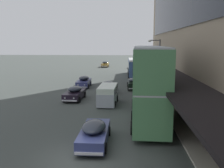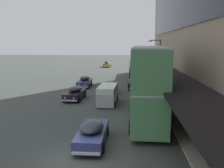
% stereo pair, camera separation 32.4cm
% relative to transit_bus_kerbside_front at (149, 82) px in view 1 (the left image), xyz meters
% --- Properties ---
extents(ground, '(240.00, 240.00, 0.00)m').
position_rel_transit_bus_kerbside_front_xyz_m(ground, '(-4.26, -7.34, -3.25)').
color(ground, '#454C48').
extents(transit_bus_kerbside_front, '(2.99, 10.69, 6.04)m').
position_rel_transit_bus_kerbside_front_xyz_m(transit_bus_kerbside_front, '(0.00, 0.00, 0.00)').
color(transit_bus_kerbside_front, '#56965F').
rests_on(transit_bus_kerbside_front, ground).
extents(transit_bus_kerbside_rear, '(2.74, 11.42, 3.20)m').
position_rel_transit_bus_kerbside_front_xyz_m(transit_bus_kerbside_rear, '(-0.07, 28.65, -1.41)').
color(transit_bus_kerbside_rear, '#405F99').
rests_on(transit_bus_kerbside_rear, ground).
extents(sedan_oncoming_rear, '(2.02, 4.60, 1.52)m').
position_rel_transit_bus_kerbside_front_xyz_m(sedan_oncoming_rear, '(-0.64, 14.70, -2.49)').
color(sedan_oncoming_rear, black).
rests_on(sedan_oncoming_rear, ground).
extents(sedan_trailing_near, '(1.83, 4.74, 1.49)m').
position_rel_transit_bus_kerbside_front_xyz_m(sedan_trailing_near, '(-3.78, -4.99, -2.51)').
color(sedan_trailing_near, navy).
rests_on(sedan_trailing_near, ground).
extents(sedan_oncoming_front, '(1.84, 4.32, 1.54)m').
position_rel_transit_bus_kerbside_front_xyz_m(sedan_oncoming_front, '(-4.08, 11.41, -2.50)').
color(sedan_oncoming_front, beige).
rests_on(sedan_oncoming_front, ground).
extents(sedan_lead_mid, '(1.96, 4.52, 1.45)m').
position_rel_transit_bus_kerbside_front_xyz_m(sedan_lead_mid, '(0.16, 43.87, -2.53)').
color(sedan_lead_mid, beige).
rests_on(sedan_lead_mid, ground).
extents(sedan_second_mid, '(2.04, 4.47, 1.48)m').
position_rel_transit_bus_kerbside_front_xyz_m(sedan_second_mid, '(-7.56, 7.37, -2.52)').
color(sedan_second_mid, black).
rests_on(sedan_second_mid, ground).
extents(sedan_lead_near, '(1.95, 4.29, 1.50)m').
position_rel_transit_bus_kerbside_front_xyz_m(sedan_lead_near, '(-7.39, 46.51, -2.51)').
color(sedan_lead_near, olive).
rests_on(sedan_lead_near, ground).
extents(sedan_second_near, '(1.88, 4.91, 1.56)m').
position_rel_transit_bus_kerbside_front_xyz_m(sedan_second_near, '(-7.94, 15.78, -2.48)').
color(sedan_second_near, navy).
rests_on(sedan_second_near, ground).
extents(vw_van, '(2.06, 4.63, 1.96)m').
position_rel_transit_bus_kerbside_front_xyz_m(vw_van, '(-3.69, 5.58, -2.16)').
color(vw_van, '#AEB3BF').
rests_on(vw_van, ground).
extents(street_lamp, '(1.50, 0.28, 6.57)m').
position_rel_transit_bus_kerbside_front_xyz_m(street_lamp, '(1.95, 10.05, 0.74)').
color(street_lamp, '#4C4C51').
rests_on(street_lamp, sidewalk_kerb).
extents(fire_hydrant, '(0.20, 0.40, 0.70)m').
position_rel_transit_bus_kerbside_front_xyz_m(fire_hydrant, '(2.58, 5.25, -2.76)').
color(fire_hydrant, red).
rests_on(fire_hydrant, sidewalk_kerb).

